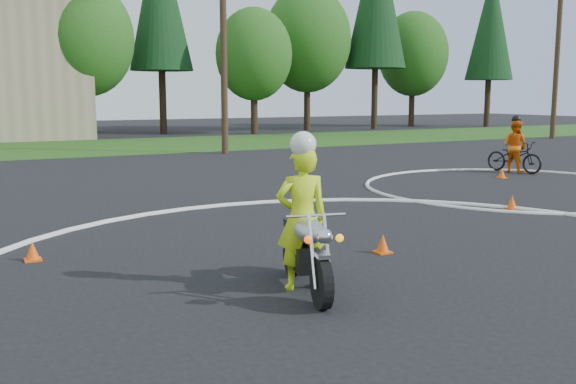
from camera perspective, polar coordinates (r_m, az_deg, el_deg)
name	(u,v)px	position (r m, az deg, el deg)	size (l,w,h in m)	color
ground	(574,343)	(7.12, 24.11, -12.15)	(120.00, 120.00, 0.00)	black
grass_strip	(76,148)	(31.56, -18.30, 3.77)	(120.00, 10.00, 0.02)	#1E4714
course_markings	(443,236)	(11.51, 13.62, -3.81)	(19.05, 19.05, 0.12)	silver
primary_motorcycle	(307,251)	(8.00, 1.68, -5.22)	(0.89, 2.01, 1.08)	black
rider_primary_grp	(302,214)	(8.02, 1.25, -1.95)	(0.75, 0.59, 2.00)	#C8EB18
rider_second_grp	(515,152)	(21.61, 19.50, 3.36)	(1.02, 1.99, 1.82)	black
traffic_cones	(490,211)	(13.52, 17.51, -1.59)	(16.76, 10.07, 0.30)	#F3540C
treeline	(281,31)	(43.75, -0.60, 14.09)	(38.20, 8.10, 14.52)	#382619
utility_poles	(223,27)	(27.21, -5.77, 14.39)	(41.60, 1.12, 10.00)	#473321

